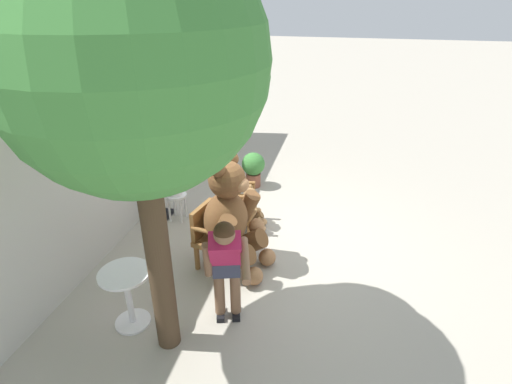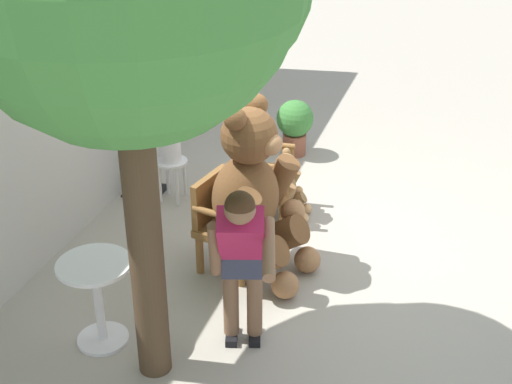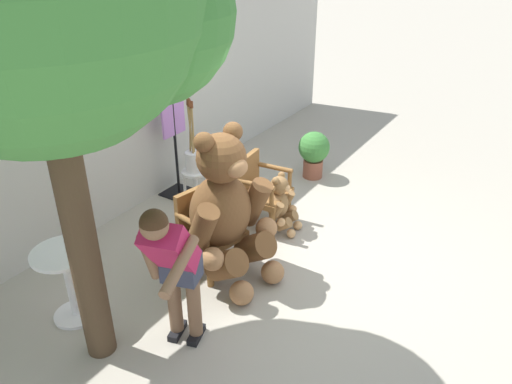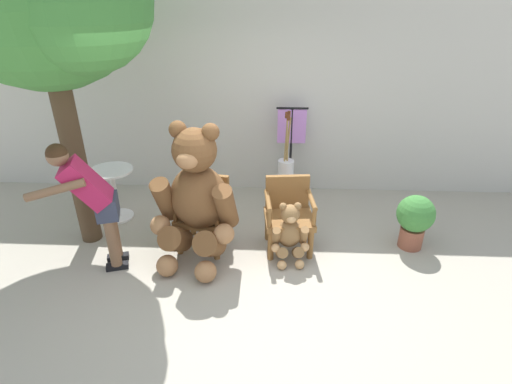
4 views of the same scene
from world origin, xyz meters
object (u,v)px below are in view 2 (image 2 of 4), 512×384
object	(u,v)px
person_visitor	(242,251)
clothing_display_stand	(141,131)
brush_bucket	(170,144)
teddy_bear_small	(288,185)
white_stool	(172,170)
round_side_table	(97,293)
teddy_bear_large	(254,193)
wooden_chair_right	(261,172)
wooden_chair_left	(227,220)
potted_plant	(295,123)

from	to	relation	value
person_visitor	clothing_display_stand	world-z (taller)	person_visitor
person_visitor	brush_bucket	size ratio (longest dim) A/B	1.59
teddy_bear_small	person_visitor	size ratio (longest dim) A/B	0.49
white_stool	brush_bucket	world-z (taller)	brush_bucket
white_stool	round_side_table	distance (m)	2.33
person_visitor	teddy_bear_large	bearing A→B (deg)	13.06
wooden_chair_right	teddy_bear_small	size ratio (longest dim) A/B	1.19
white_stool	clothing_display_stand	size ratio (longest dim) A/B	0.34
brush_bucket	round_side_table	size ratio (longest dim) A/B	1.30
round_side_table	clothing_display_stand	world-z (taller)	clothing_display_stand
wooden_chair_left	potted_plant	xyz separation A→B (m)	(2.49, 0.04, -0.07)
wooden_chair_right	teddy_bear_large	bearing A→B (deg)	-165.48
person_visitor	round_side_table	xyz separation A→B (m)	(-0.23, 1.07, -0.45)
teddy_bear_large	brush_bucket	xyz separation A→B (m)	(1.01, 1.24, -0.14)
brush_bucket	round_side_table	distance (m)	2.33
wooden_chair_right	potted_plant	xyz separation A→B (m)	(1.49, 0.04, -0.07)
wooden_chair_left	white_stool	bearing A→B (deg)	44.55
teddy_bear_small	clothing_display_stand	size ratio (longest dim) A/B	0.53
round_side_table	wooden_chair_left	bearing A→B (deg)	-23.36
white_stool	brush_bucket	bearing A→B (deg)	80.19
brush_bucket	clothing_display_stand	size ratio (longest dim) A/B	0.69
teddy_bear_small	person_visitor	xyz separation A→B (m)	(-2.09, -0.23, 0.54)
brush_bucket	wooden_chair_left	bearing A→B (deg)	-135.40
wooden_chair_left	wooden_chair_right	bearing A→B (deg)	0.05
person_visitor	wooden_chair_left	bearing A→B (deg)	25.26
teddy_bear_large	white_stool	size ratio (longest dim) A/B	3.49
teddy_bear_large	brush_bucket	world-z (taller)	teddy_bear_large
person_visitor	potted_plant	size ratio (longest dim) A/B	2.19
wooden_chair_right	clothing_display_stand	size ratio (longest dim) A/B	0.63
teddy_bear_small	white_stool	bearing A→B (deg)	91.18
person_visitor	white_stool	size ratio (longest dim) A/B	3.23
person_visitor	clothing_display_stand	distance (m)	2.82
wooden_chair_right	teddy_bear_large	xyz separation A→B (m)	(-1.03, -0.27, 0.32)
white_stool	clothing_display_stand	bearing A→B (deg)	78.49
potted_plant	round_side_table	bearing A→B (deg)	172.19
wooden_chair_right	white_stool	bearing A→B (deg)	90.94
round_side_table	potted_plant	size ratio (longest dim) A/B	1.06
teddy_bear_small	brush_bucket	xyz separation A→B (m)	(-0.03, 1.25, 0.29)
wooden_chair_right	white_stool	world-z (taller)	wooden_chair_right
clothing_display_stand	round_side_table	bearing A→B (deg)	-162.08
potted_plant	clothing_display_stand	world-z (taller)	clothing_display_stand
white_stool	teddy_bear_small	bearing A→B (deg)	-88.82
teddy_bear_small	wooden_chair_right	bearing A→B (deg)	92.03
teddy_bear_large	potted_plant	xyz separation A→B (m)	(2.52, 0.31, -0.39)
wooden_chair_right	round_side_table	world-z (taller)	wooden_chair_right
wooden_chair_right	white_stool	xyz separation A→B (m)	(-0.02, 0.97, -0.11)
teddy_bear_large	white_stool	bearing A→B (deg)	50.64
round_side_table	brush_bucket	bearing A→B (deg)	10.08
wooden_chair_right	person_visitor	world-z (taller)	person_visitor
person_visitor	teddy_bear_small	bearing A→B (deg)	6.27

